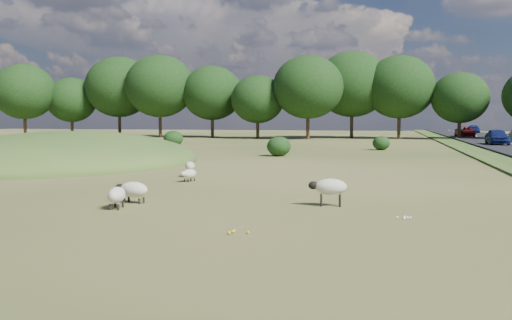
{
  "coord_description": "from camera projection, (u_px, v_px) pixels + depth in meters",
  "views": [
    {
      "loc": [
        7.44,
        -20.36,
        2.9
      ],
      "look_at": [
        2.0,
        4.0,
        1.0
      ],
      "focal_mm": 40.0,
      "sensor_mm": 36.0,
      "label": 1
    }
  ],
  "objects": [
    {
      "name": "car_1",
      "position": [
        473.0,
        129.0,
        93.79
      ],
      "size": [
        1.76,
        4.32,
        1.25
      ],
      "primitive_type": "imported",
      "rotation": [
        0.0,
        0.0,
        3.14
      ],
      "color": "navy",
      "rests_on": "road"
    },
    {
      "name": "car_7",
      "position": [
        465.0,
        132.0,
        75.88
      ],
      "size": [
        2.22,
        4.82,
        1.34
      ],
      "primitive_type": "imported",
      "color": "maroon",
      "rests_on": "road"
    },
    {
      "name": "treeline",
      "position": [
        318.0,
        89.0,
        75.33
      ],
      "size": [
        96.28,
        14.66,
        11.7
      ],
      "color": "black",
      "rests_on": "ground"
    },
    {
      "name": "sheep_4",
      "position": [
        330.0,
        187.0,
        18.44
      ],
      "size": [
        1.27,
        0.64,
        0.9
      ],
      "rotation": [
        0.0,
        0.0,
        3.24
      ],
      "color": "beige",
      "rests_on": "ground"
    },
    {
      "name": "sheep_0",
      "position": [
        117.0,
        195.0,
        17.98
      ],
      "size": [
        0.71,
        1.24,
        0.69
      ],
      "rotation": [
        0.0,
        0.0,
        1.77
      ],
      "color": "beige",
      "rests_on": "ground"
    },
    {
      "name": "sheep_2",
      "position": [
        133.0,
        190.0,
        19.13
      ],
      "size": [
        1.3,
        0.73,
        0.73
      ],
      "rotation": [
        0.0,
        0.0,
        2.95
      ],
      "color": "beige",
      "rests_on": "ground"
    },
    {
      "name": "car_5",
      "position": [
        497.0,
        137.0,
        54.46
      ],
      "size": [
        1.77,
        4.41,
        1.5
      ],
      "primitive_type": "imported",
      "color": "navy",
      "rests_on": "road"
    },
    {
      "name": "sheep_3",
      "position": [
        190.0,
        166.0,
        27.37
      ],
      "size": [
        0.69,
        1.09,
        0.76
      ],
      "rotation": [
        0.0,
        0.0,
        1.86
      ],
      "color": "beige",
      "rests_on": "ground"
    },
    {
      "name": "ground",
      "position": [
        277.0,
        157.0,
        41.12
      ],
      "size": [
        160.0,
        160.0,
        0.0
      ],
      "primitive_type": "plane",
      "color": "#2D4917",
      "rests_on": "ground"
    },
    {
      "name": "sheep_1",
      "position": [
        189.0,
        174.0,
        25.42
      ],
      "size": [
        0.66,
        1.03,
        0.57
      ],
      "rotation": [
        0.0,
        0.0,
        4.4
      ],
      "color": "beige",
      "rests_on": "ground"
    },
    {
      "name": "mound",
      "position": [
        67.0,
        163.0,
        35.94
      ],
      "size": [
        16.0,
        20.0,
        4.0
      ],
      "primitive_type": "ellipsoid",
      "color": "#33561E",
      "rests_on": "ground"
    },
    {
      "name": "shrubs",
      "position": [
        249.0,
        142.0,
        49.32
      ],
      "size": [
        21.43,
        12.81,
        1.55
      ],
      "color": "black",
      "rests_on": "ground"
    }
  ]
}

